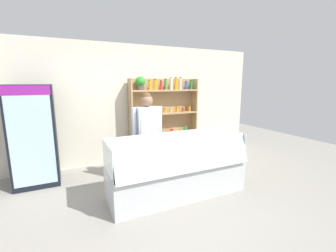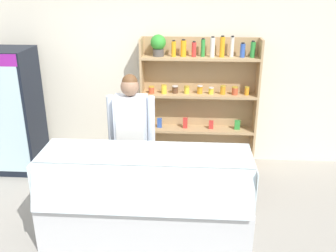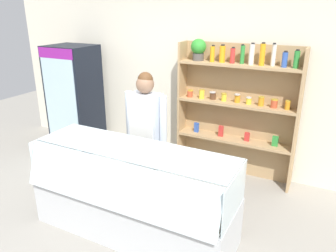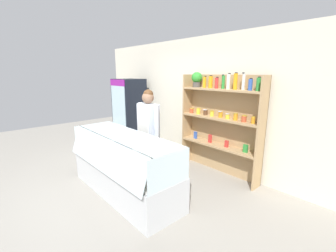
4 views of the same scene
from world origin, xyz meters
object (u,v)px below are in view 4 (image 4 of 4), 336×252
(drinks_fridge, at_px, (129,113))
(deli_display_case, at_px, (124,175))
(shelving_unit, at_px, (219,118))
(shop_clerk, at_px, (148,126))

(drinks_fridge, relative_size, deli_display_case, 0.81)
(shelving_unit, relative_size, deli_display_case, 0.88)
(drinks_fridge, distance_m, deli_display_case, 2.67)
(deli_display_case, bearing_deg, shop_clerk, 109.39)
(drinks_fridge, bearing_deg, shelving_unit, 7.10)
(deli_display_case, height_order, shop_clerk, shop_clerk)
(drinks_fridge, xyz_separation_m, deli_display_case, (2.13, -1.49, -0.59))
(shelving_unit, bearing_deg, deli_display_case, -106.78)
(drinks_fridge, xyz_separation_m, shop_clerk, (1.88, -0.78, 0.08))
(drinks_fridge, height_order, shelving_unit, shelving_unit)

